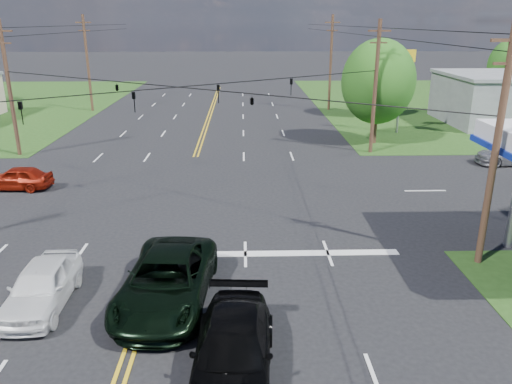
{
  "coord_description": "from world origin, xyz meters",
  "views": [
    {
      "loc": [
        3.43,
        -15.08,
        9.34
      ],
      "look_at": [
        4.01,
        6.0,
        2.09
      ],
      "focal_mm": 35.0,
      "sensor_mm": 36.0,
      "label": 1
    }
  ],
  "objects_px": {
    "pole_ne": "(375,86)",
    "suv_black": "(233,351)",
    "pole_nw": "(9,87)",
    "tree_right_a": "(378,82)",
    "pole_left_far": "(88,62)",
    "pole_right_far": "(331,62)",
    "tree_right_b": "(371,75)",
    "pickup_white": "(42,286)",
    "tree_far_r": "(512,66)",
    "pickup_dkgreen": "(167,281)",
    "pole_se": "(496,145)"
  },
  "relations": [
    {
      "from": "pole_ne",
      "to": "suv_black",
      "type": "relative_size",
      "value": 1.75
    },
    {
      "from": "pole_nw",
      "to": "tree_right_a",
      "type": "xyz_separation_m",
      "value": [
        27.0,
        3.0,
        -0.05
      ]
    },
    {
      "from": "pole_left_far",
      "to": "suv_black",
      "type": "height_order",
      "value": "pole_left_far"
    },
    {
      "from": "pole_nw",
      "to": "pole_right_far",
      "type": "bearing_deg",
      "value": 36.16
    },
    {
      "from": "pole_ne",
      "to": "tree_right_b",
      "type": "relative_size",
      "value": 1.34
    },
    {
      "from": "pole_right_far",
      "to": "tree_right_a",
      "type": "bearing_deg",
      "value": -86.42
    },
    {
      "from": "pole_right_far",
      "to": "pickup_white",
      "type": "bearing_deg",
      "value": -112.51
    },
    {
      "from": "pole_right_far",
      "to": "tree_far_r",
      "type": "distance_m",
      "value": 21.1
    },
    {
      "from": "pole_nw",
      "to": "pole_right_far",
      "type": "height_order",
      "value": "pole_right_far"
    },
    {
      "from": "pole_right_far",
      "to": "suv_black",
      "type": "distance_m",
      "value": 44.92
    },
    {
      "from": "pole_left_far",
      "to": "pickup_dkgreen",
      "type": "distance_m",
      "value": 42.28
    },
    {
      "from": "pole_ne",
      "to": "pickup_dkgreen",
      "type": "relative_size",
      "value": 1.52
    },
    {
      "from": "pole_se",
      "to": "tree_right_b",
      "type": "xyz_separation_m",
      "value": [
        3.5,
        33.0,
        -0.7
      ]
    },
    {
      "from": "tree_right_a",
      "to": "pole_left_far",
      "type": "bearing_deg",
      "value": 149.35
    },
    {
      "from": "pole_ne",
      "to": "pickup_white",
      "type": "xyz_separation_m",
      "value": [
        -16.5,
        -20.81,
        -4.15
      ]
    },
    {
      "from": "pole_se",
      "to": "pole_left_far",
      "type": "distance_m",
      "value": 45.22
    },
    {
      "from": "pickup_white",
      "to": "tree_far_r",
      "type": "bearing_deg",
      "value": 47.14
    },
    {
      "from": "pole_ne",
      "to": "pole_right_far",
      "type": "height_order",
      "value": "pole_right_far"
    },
    {
      "from": "pole_ne",
      "to": "tree_right_a",
      "type": "relative_size",
      "value": 1.16
    },
    {
      "from": "pole_nw",
      "to": "tree_right_a",
      "type": "height_order",
      "value": "pole_nw"
    },
    {
      "from": "pickup_dkgreen",
      "to": "suv_black",
      "type": "distance_m",
      "value": 4.51
    },
    {
      "from": "pole_ne",
      "to": "pickup_white",
      "type": "height_order",
      "value": "pole_ne"
    },
    {
      "from": "tree_right_a",
      "to": "tree_far_r",
      "type": "xyz_separation_m",
      "value": [
        20.0,
        18.0,
        -0.33
      ]
    },
    {
      "from": "pole_right_far",
      "to": "pickup_dkgreen",
      "type": "bearing_deg",
      "value": -107.1
    },
    {
      "from": "pole_ne",
      "to": "pickup_white",
      "type": "relative_size",
      "value": 2.12
    },
    {
      "from": "tree_right_a",
      "to": "pickup_white",
      "type": "xyz_separation_m",
      "value": [
        -17.5,
        -23.81,
        -4.1
      ]
    },
    {
      "from": "pickup_dkgreen",
      "to": "tree_right_a",
      "type": "bearing_deg",
      "value": 65.01
    },
    {
      "from": "tree_far_r",
      "to": "pole_left_far",
      "type": "bearing_deg",
      "value": -177.56
    },
    {
      "from": "pole_nw",
      "to": "pole_se",
      "type": "bearing_deg",
      "value": -34.7
    },
    {
      "from": "pole_nw",
      "to": "tree_far_r",
      "type": "xyz_separation_m",
      "value": [
        47.0,
        21.0,
        -0.37
      ]
    },
    {
      "from": "pole_se",
      "to": "pole_ne",
      "type": "distance_m",
      "value": 18.0
    },
    {
      "from": "pole_left_far",
      "to": "pole_right_far",
      "type": "relative_size",
      "value": 1.0
    },
    {
      "from": "suv_black",
      "to": "pickup_white",
      "type": "height_order",
      "value": "suv_black"
    },
    {
      "from": "pole_nw",
      "to": "pole_right_far",
      "type": "relative_size",
      "value": 0.95
    },
    {
      "from": "pole_se",
      "to": "pole_ne",
      "type": "xyz_separation_m",
      "value": [
        0.0,
        18.0,
        0.0
      ]
    },
    {
      "from": "pole_left_far",
      "to": "tree_far_r",
      "type": "height_order",
      "value": "pole_left_far"
    },
    {
      "from": "pole_ne",
      "to": "tree_right_a",
      "type": "bearing_deg",
      "value": 71.57
    },
    {
      "from": "pole_se",
      "to": "pole_nw",
      "type": "distance_m",
      "value": 31.62
    },
    {
      "from": "pole_se",
      "to": "pole_left_far",
      "type": "xyz_separation_m",
      "value": [
        -26.0,
        37.0,
        0.25
      ]
    },
    {
      "from": "tree_far_r",
      "to": "pickup_white",
      "type": "bearing_deg",
      "value": -131.89
    },
    {
      "from": "pole_ne",
      "to": "pole_right_far",
      "type": "bearing_deg",
      "value": 90.0
    },
    {
      "from": "tree_right_a",
      "to": "pickup_dkgreen",
      "type": "distance_m",
      "value": 27.48
    },
    {
      "from": "pole_right_far",
      "to": "pickup_dkgreen",
      "type": "relative_size",
      "value": 1.6
    },
    {
      "from": "pole_right_far",
      "to": "tree_right_a",
      "type": "distance_m",
      "value": 16.03
    },
    {
      "from": "pole_se",
      "to": "pole_right_far",
      "type": "bearing_deg",
      "value": 90.0
    },
    {
      "from": "pole_right_far",
      "to": "pole_se",
      "type": "bearing_deg",
      "value": -90.0
    },
    {
      "from": "tree_right_a",
      "to": "tree_far_r",
      "type": "bearing_deg",
      "value": 41.99
    },
    {
      "from": "pole_nw",
      "to": "tree_right_b",
      "type": "relative_size",
      "value": 1.34
    },
    {
      "from": "tree_far_r",
      "to": "pole_right_far",
      "type": "bearing_deg",
      "value": -174.56
    },
    {
      "from": "tree_far_r",
      "to": "suv_black",
      "type": "height_order",
      "value": "tree_far_r"
    }
  ]
}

